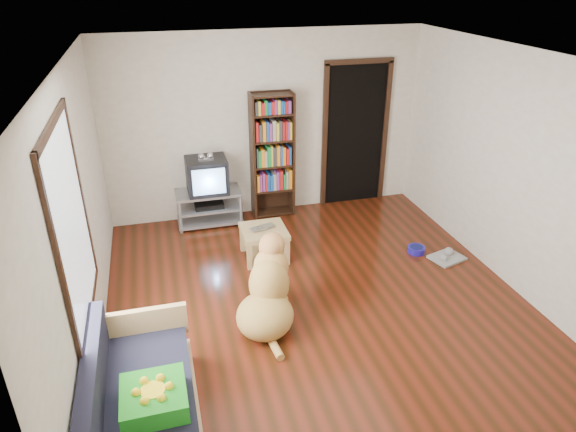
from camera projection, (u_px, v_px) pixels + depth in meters
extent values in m
plane|color=#531B0E|center=(318.00, 303.00, 5.63)|extent=(5.00, 5.00, 0.00)
plane|color=white|center=(326.00, 59.00, 4.48)|extent=(5.00, 5.00, 0.00)
plane|color=silver|center=(266.00, 126.00, 7.22)|extent=(4.50, 0.00, 4.50)
plane|color=silver|center=(462.00, 369.00, 2.89)|extent=(4.50, 0.00, 4.50)
plane|color=silver|center=(80.00, 222.00, 4.53)|extent=(0.00, 5.00, 5.00)
plane|color=silver|center=(518.00, 174.00, 5.58)|extent=(0.00, 5.00, 5.00)
cube|color=#24961B|center=(154.00, 398.00, 3.75)|extent=(0.48, 0.48, 0.16)
imported|color=silver|center=(264.00, 229.00, 6.32)|extent=(0.36, 0.29, 0.02)
cylinder|color=#1F169C|center=(416.00, 250.00, 6.61)|extent=(0.22, 0.22, 0.08)
cube|color=#989898|center=(447.00, 258.00, 6.48)|extent=(0.48, 0.42, 0.03)
cube|color=white|center=(72.00, 227.00, 4.02)|extent=(0.02, 1.30, 1.60)
cube|color=black|center=(51.00, 125.00, 3.65)|extent=(0.03, 1.42, 0.06)
cube|color=black|center=(90.00, 312.00, 4.38)|extent=(0.03, 1.42, 0.06)
cube|color=black|center=(61.00, 274.00, 3.41)|extent=(0.03, 0.06, 1.70)
cube|color=black|center=(81.00, 192.00, 4.62)|extent=(0.03, 0.06, 1.70)
cube|color=black|center=(355.00, 136.00, 7.63)|extent=(0.90, 0.02, 2.10)
cube|color=black|center=(325.00, 139.00, 7.51)|extent=(0.07, 0.05, 2.14)
cube|color=black|center=(385.00, 134.00, 7.73)|extent=(0.07, 0.05, 2.14)
cube|color=black|center=(360.00, 61.00, 7.14)|extent=(1.03, 0.05, 0.07)
cube|color=#99999E|center=(208.00, 193.00, 7.16)|extent=(0.90, 0.45, 0.04)
cube|color=#99999E|center=(209.00, 207.00, 7.26)|extent=(0.86, 0.42, 0.03)
cube|color=#99999E|center=(210.00, 219.00, 7.35)|extent=(0.90, 0.45, 0.04)
cylinder|color=#99999E|center=(180.00, 217.00, 6.99)|extent=(0.04, 0.04, 0.50)
cylinder|color=#99999E|center=(241.00, 210.00, 7.19)|extent=(0.04, 0.04, 0.50)
cylinder|color=#99999E|center=(178.00, 205.00, 7.34)|extent=(0.04, 0.04, 0.50)
cylinder|color=#99999E|center=(236.00, 199.00, 7.53)|extent=(0.04, 0.04, 0.50)
cube|color=black|center=(209.00, 204.00, 7.24)|extent=(0.40, 0.30, 0.07)
cube|color=black|center=(207.00, 175.00, 7.04)|extent=(0.55, 0.48, 0.48)
cube|color=black|center=(205.00, 170.00, 7.22)|extent=(0.40, 0.14, 0.36)
cube|color=#8CBFF2|center=(209.00, 182.00, 6.83)|extent=(0.44, 0.02, 0.36)
cube|color=silver|center=(206.00, 159.00, 6.89)|extent=(0.20, 0.07, 0.02)
sphere|color=silver|center=(201.00, 157.00, 6.86)|extent=(0.09, 0.09, 0.09)
sphere|color=silver|center=(210.00, 156.00, 6.88)|extent=(0.09, 0.09, 0.09)
cube|color=black|center=(253.00, 158.00, 7.21)|extent=(0.03, 0.30, 1.80)
cube|color=black|center=(292.00, 154.00, 7.34)|extent=(0.03, 0.30, 1.80)
cube|color=black|center=(270.00, 153.00, 7.39)|extent=(0.60, 0.02, 1.80)
cube|color=black|center=(273.00, 211.00, 7.66)|extent=(0.56, 0.28, 0.02)
cube|color=black|center=(273.00, 188.00, 7.49)|extent=(0.56, 0.28, 0.03)
cube|color=black|center=(272.00, 165.00, 7.33)|extent=(0.56, 0.28, 0.02)
cube|color=black|center=(272.00, 140.00, 7.17)|extent=(0.56, 0.28, 0.02)
cube|color=black|center=(272.00, 114.00, 7.00)|extent=(0.56, 0.28, 0.02)
cube|color=black|center=(271.00, 95.00, 6.89)|extent=(0.56, 0.28, 0.02)
cube|color=#1E1E2D|center=(146.00, 412.00, 3.85)|extent=(0.74, 1.74, 0.18)
cube|color=#1E1E2D|center=(92.00, 394.00, 3.65)|extent=(0.12, 1.74, 0.40)
cube|color=tan|center=(141.00, 324.00, 4.52)|extent=(0.80, 0.06, 0.30)
cube|color=tan|center=(264.00, 231.00, 6.36)|extent=(0.55, 0.55, 0.06)
cube|color=#D7B96E|center=(264.00, 250.00, 6.48)|extent=(0.45, 0.45, 0.03)
cube|color=tan|center=(249.00, 257.00, 6.19)|extent=(0.06, 0.06, 0.34)
cube|color=tan|center=(287.00, 252.00, 6.30)|extent=(0.06, 0.06, 0.34)
cube|color=tan|center=(242.00, 239.00, 6.60)|extent=(0.06, 0.06, 0.34)
cube|color=tan|center=(278.00, 234.00, 6.71)|extent=(0.06, 0.06, 0.34)
ellipsoid|color=tan|center=(265.00, 316.00, 5.15)|extent=(0.79, 0.82, 0.43)
ellipsoid|color=tan|center=(269.00, 284.00, 5.24)|extent=(0.57, 0.59, 0.57)
ellipsoid|color=tan|center=(271.00, 266.00, 5.28)|extent=(0.47, 0.45, 0.40)
ellipsoid|color=#C1804A|center=(272.00, 245.00, 5.25)|extent=(0.36, 0.37, 0.25)
ellipsoid|color=tan|center=(275.00, 241.00, 5.38)|extent=(0.19, 0.25, 0.10)
sphere|color=black|center=(277.00, 236.00, 5.47)|extent=(0.05, 0.05, 0.05)
ellipsoid|color=#C57E4B|center=(262.00, 247.00, 5.23)|extent=(0.09, 0.10, 0.17)
ellipsoid|color=#B77A46|center=(281.00, 249.00, 5.20)|extent=(0.09, 0.10, 0.17)
cylinder|color=tan|center=(266.00, 285.00, 5.54)|extent=(0.14, 0.16, 0.47)
cylinder|color=tan|center=(282.00, 287.00, 5.51)|extent=(0.14, 0.16, 0.47)
sphere|color=#B88647|center=(267.00, 298.00, 5.68)|extent=(0.12, 0.12, 0.12)
sphere|color=tan|center=(283.00, 299.00, 5.66)|extent=(0.12, 0.12, 0.12)
cylinder|color=tan|center=(274.00, 345.00, 4.96)|extent=(0.12, 0.41, 0.09)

